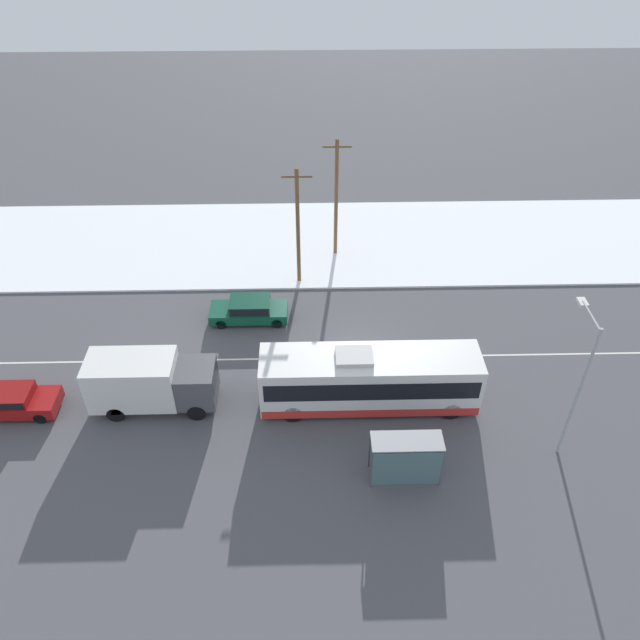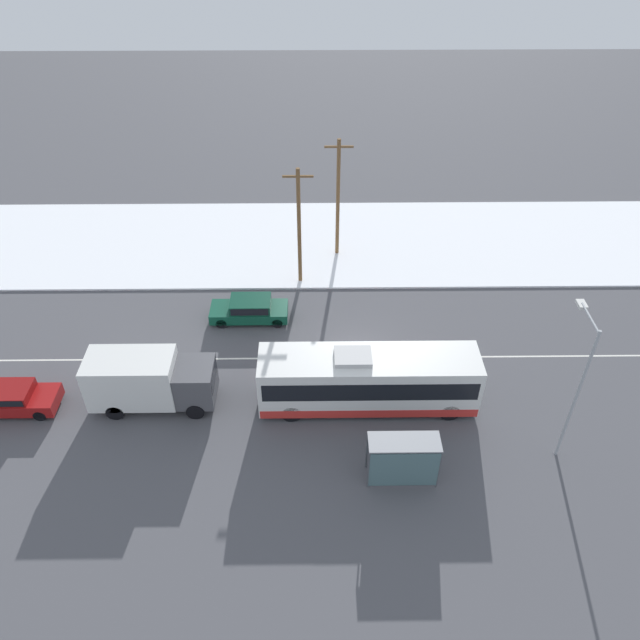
% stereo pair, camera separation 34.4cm
% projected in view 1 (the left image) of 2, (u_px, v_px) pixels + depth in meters
% --- Properties ---
extents(ground_plane, '(120.00, 120.00, 0.00)m').
position_uv_depth(ground_plane, '(356.00, 357.00, 34.64)').
color(ground_plane, '#4C4C51').
extents(snow_lot, '(80.00, 11.29, 0.12)m').
position_uv_depth(snow_lot, '(344.00, 241.00, 44.12)').
color(snow_lot, white).
rests_on(snow_lot, ground_plane).
extents(lane_marking_center, '(60.00, 0.12, 0.00)m').
position_uv_depth(lane_marking_center, '(356.00, 357.00, 34.64)').
color(lane_marking_center, silver).
rests_on(lane_marking_center, ground_plane).
extents(city_bus, '(10.83, 2.57, 3.30)m').
position_uv_depth(city_bus, '(369.00, 380.00, 30.96)').
color(city_bus, white).
rests_on(city_bus, ground_plane).
extents(box_truck, '(6.22, 2.30, 3.02)m').
position_uv_depth(box_truck, '(149.00, 381.00, 30.81)').
color(box_truck, silver).
rests_on(box_truck, ground_plane).
extents(sedan_car, '(4.57, 1.80, 1.42)m').
position_uv_depth(sedan_car, '(249.00, 309.00, 36.81)').
color(sedan_car, '#0F4733').
rests_on(sedan_car, ground_plane).
extents(parked_car_near_truck, '(4.49, 1.80, 1.39)m').
position_uv_depth(parked_car_near_truck, '(11.00, 400.00, 31.01)').
color(parked_car_near_truck, maroon).
rests_on(parked_car_near_truck, ground_plane).
extents(pedestrian_at_stop, '(0.56, 0.25, 1.56)m').
position_uv_depth(pedestrian_at_stop, '(397.00, 446.00, 28.48)').
color(pedestrian_at_stop, '#23232D').
rests_on(pedestrian_at_stop, ground_plane).
extents(bus_shelter, '(3.15, 1.20, 2.40)m').
position_uv_depth(bus_shelter, '(407.00, 456.00, 27.12)').
color(bus_shelter, gray).
rests_on(bus_shelter, ground_plane).
extents(streetlamp, '(0.36, 2.38, 7.52)m').
position_uv_depth(streetlamp, '(579.00, 372.00, 26.87)').
color(streetlamp, '#9EA3A8').
rests_on(streetlamp, ground_plane).
extents(utility_pole_roadside, '(1.80, 0.24, 7.86)m').
position_uv_depth(utility_pole_roadside, '(298.00, 226.00, 37.81)').
color(utility_pole_roadside, brown).
rests_on(utility_pole_roadside, ground_plane).
extents(utility_pole_snowlot, '(1.80, 0.24, 8.25)m').
position_uv_depth(utility_pole_snowlot, '(336.00, 197.00, 40.28)').
color(utility_pole_snowlot, brown).
rests_on(utility_pole_snowlot, ground_plane).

